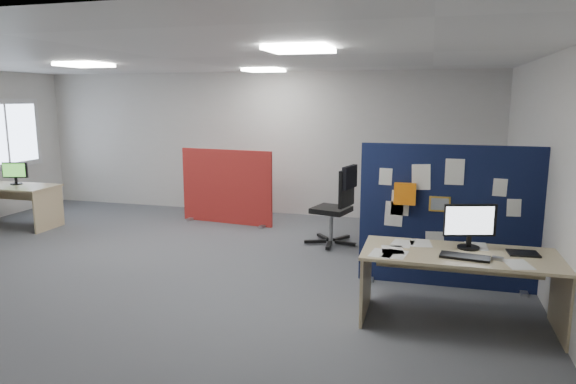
% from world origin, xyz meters
% --- Properties ---
extents(floor, '(9.00, 9.00, 0.00)m').
position_xyz_m(floor, '(0.00, 0.00, 0.00)').
color(floor, '#53565B').
rests_on(floor, ground).
extents(ceiling, '(9.00, 7.00, 0.02)m').
position_xyz_m(ceiling, '(0.00, 0.00, 2.70)').
color(ceiling, white).
rests_on(ceiling, wall_back).
extents(wall_back, '(9.00, 0.02, 2.70)m').
position_xyz_m(wall_back, '(0.00, 3.50, 1.35)').
color(wall_back, silver).
rests_on(wall_back, floor).
extents(wall_right, '(0.02, 7.00, 2.70)m').
position_xyz_m(wall_right, '(4.50, 0.00, 1.35)').
color(wall_right, silver).
rests_on(wall_right, floor).
extents(window, '(0.06, 1.70, 1.30)m').
position_xyz_m(window, '(-4.44, 2.00, 1.55)').
color(window, white).
rests_on(window, wall_left).
extents(ceiling_lights, '(4.10, 4.10, 0.04)m').
position_xyz_m(ceiling_lights, '(0.33, 0.67, 2.67)').
color(ceiling_lights, white).
rests_on(ceiling_lights, ceiling).
extents(navy_divider, '(2.05, 0.30, 1.69)m').
position_xyz_m(navy_divider, '(3.46, 0.26, 0.85)').
color(navy_divider, '#0F1B39').
rests_on(navy_divider, floor).
extents(main_desk, '(1.89, 0.84, 0.73)m').
position_xyz_m(main_desk, '(3.58, -0.76, 0.57)').
color(main_desk, tan).
rests_on(main_desk, floor).
extents(monitor_main, '(0.51, 0.22, 0.45)m').
position_xyz_m(monitor_main, '(3.66, -0.62, 0.98)').
color(monitor_main, black).
rests_on(monitor_main, main_desk).
extents(keyboard, '(0.47, 0.25, 0.02)m').
position_xyz_m(keyboard, '(3.60, -0.96, 0.74)').
color(keyboard, black).
rests_on(keyboard, main_desk).
extents(mouse, '(0.11, 0.09, 0.03)m').
position_xyz_m(mouse, '(3.89, -0.94, 0.74)').
color(mouse, gray).
rests_on(mouse, main_desk).
extents(paper_tray, '(0.30, 0.24, 0.01)m').
position_xyz_m(paper_tray, '(4.16, -0.68, 0.74)').
color(paper_tray, black).
rests_on(paper_tray, main_desk).
extents(red_divider, '(1.76, 0.30, 1.32)m').
position_xyz_m(red_divider, '(-0.21, 2.48, 0.65)').
color(red_divider, '#A81529').
rests_on(red_divider, floor).
extents(second_desk, '(1.51, 0.75, 0.73)m').
position_xyz_m(second_desk, '(-3.68, 1.28, 0.55)').
color(second_desk, tan).
rests_on(second_desk, floor).
extents(monitor_second, '(0.42, 0.19, 0.39)m').
position_xyz_m(monitor_second, '(-3.69, 1.36, 0.94)').
color(monitor_second, black).
rests_on(monitor_second, second_desk).
extents(office_chair, '(0.80, 0.78, 1.21)m').
position_xyz_m(office_chair, '(1.96, 1.63, 0.69)').
color(office_chair, black).
rests_on(office_chair, floor).
extents(desk_papers, '(1.48, 0.84, 0.00)m').
position_xyz_m(desk_papers, '(3.25, -0.80, 0.73)').
color(desk_papers, white).
rests_on(desk_papers, main_desk).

